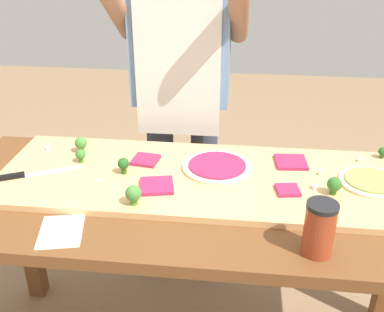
% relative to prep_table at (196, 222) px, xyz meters
% --- Properties ---
extents(prep_table, '(1.69, 0.72, 0.79)m').
position_rel_prep_table_xyz_m(prep_table, '(0.00, 0.00, 0.00)').
color(prep_table, brown).
rests_on(prep_table, ground).
extents(cutting_board, '(1.39, 0.50, 0.02)m').
position_rel_prep_table_xyz_m(cutting_board, '(0.01, 0.08, 0.12)').
color(cutting_board, tan).
rests_on(cutting_board, prep_table).
extents(chefs_knife, '(0.27, 0.15, 0.02)m').
position_rel_prep_table_xyz_m(chefs_knife, '(-0.59, 0.01, 0.14)').
color(chefs_knife, '#B7BABF').
rests_on(chefs_knife, cutting_board).
extents(pizza_whole_beet_magenta, '(0.24, 0.24, 0.02)m').
position_rel_prep_table_xyz_m(pizza_whole_beet_magenta, '(0.06, 0.14, 0.14)').
color(pizza_whole_beet_magenta, beige).
rests_on(pizza_whole_beet_magenta, cutting_board).
extents(pizza_whole_pesto_green, '(0.21, 0.21, 0.02)m').
position_rel_prep_table_xyz_m(pizza_whole_pesto_green, '(0.57, 0.09, 0.14)').
color(pizza_whole_pesto_green, beige).
rests_on(pizza_whole_pesto_green, cutting_board).
extents(pizza_slice_center, '(0.10, 0.10, 0.01)m').
position_rel_prep_table_xyz_m(pizza_slice_center, '(-0.20, 0.16, 0.14)').
color(pizza_slice_center, '#9E234C').
rests_on(pizza_slice_center, cutting_board).
extents(pizza_slice_near_left, '(0.13, 0.13, 0.01)m').
position_rel_prep_table_xyz_m(pizza_slice_near_left, '(-0.13, -0.01, 0.14)').
color(pizza_slice_near_left, '#9E234C').
rests_on(pizza_slice_near_left, cutting_board).
extents(pizza_slice_far_left, '(0.08, 0.08, 0.01)m').
position_rel_prep_table_xyz_m(pizza_slice_far_left, '(0.29, 0.01, 0.14)').
color(pizza_slice_far_left, '#9E234C').
rests_on(pizza_slice_far_left, cutting_board).
extents(pizza_slice_near_right, '(0.12, 0.12, 0.01)m').
position_rel_prep_table_xyz_m(pizza_slice_near_right, '(0.32, 0.21, 0.14)').
color(pizza_slice_near_right, '#9E234C').
rests_on(pizza_slice_near_right, cutting_board).
extents(broccoli_floret_back_right, '(0.05, 0.05, 0.06)m').
position_rel_prep_table_xyz_m(broccoli_floret_back_right, '(-0.18, -0.11, 0.17)').
color(broccoli_floret_back_right, '#487A23').
rests_on(broccoli_floret_back_right, cutting_board).
extents(broccoli_floret_center_left, '(0.04, 0.04, 0.06)m').
position_rel_prep_table_xyz_m(broccoli_floret_center_left, '(-0.26, 0.07, 0.17)').
color(broccoli_floret_center_left, '#2C5915').
rests_on(broccoli_floret_center_left, cutting_board).
extents(broccoli_floret_front_mid, '(0.03, 0.03, 0.04)m').
position_rel_prep_table_xyz_m(broccoli_floret_front_mid, '(0.65, 0.29, 0.16)').
color(broccoli_floret_front_mid, '#2C5915').
rests_on(broccoli_floret_front_mid, cutting_board).
extents(broccoli_floret_front_left, '(0.04, 0.04, 0.05)m').
position_rel_prep_table_xyz_m(broccoli_floret_front_left, '(-0.43, 0.13, 0.16)').
color(broccoli_floret_front_left, '#3F7220').
rests_on(broccoli_floret_front_left, cutting_board).
extents(broccoli_floret_center_right, '(0.05, 0.05, 0.06)m').
position_rel_prep_table_xyz_m(broccoli_floret_center_right, '(0.44, 0.01, 0.17)').
color(broccoli_floret_center_right, '#366618').
rests_on(broccoli_floret_center_right, cutting_board).
extents(broccoli_floret_front_right, '(0.04, 0.04, 0.06)m').
position_rel_prep_table_xyz_m(broccoli_floret_front_right, '(-0.45, 0.21, 0.17)').
color(broccoli_floret_front_right, '#487A23').
rests_on(broccoli_floret_front_right, cutting_board).
extents(cheese_crumble_a, '(0.02, 0.02, 0.02)m').
position_rel_prep_table_xyz_m(cheese_crumble_a, '(0.57, 0.25, 0.14)').
color(cheese_crumble_a, white).
rests_on(cheese_crumble_a, cutting_board).
extents(cheese_crumble_b, '(0.02, 0.02, 0.01)m').
position_rel_prep_table_xyz_m(cheese_crumble_b, '(0.38, 0.04, 0.14)').
color(cheese_crumble_b, white).
rests_on(cheese_crumble_b, cutting_board).
extents(cheese_crumble_c, '(0.02, 0.02, 0.01)m').
position_rel_prep_table_xyz_m(cheese_crumble_c, '(-0.32, -0.01, 0.14)').
color(cheese_crumble_c, white).
rests_on(cheese_crumble_c, cutting_board).
extents(cheese_crumble_d, '(0.02, 0.02, 0.01)m').
position_rel_prep_table_xyz_m(cheese_crumble_d, '(-0.59, 0.22, 0.14)').
color(cheese_crumble_d, silver).
rests_on(cheese_crumble_d, cutting_board).
extents(cheese_crumble_e, '(0.02, 0.02, 0.02)m').
position_rel_prep_table_xyz_m(cheese_crumble_e, '(0.42, 0.14, 0.14)').
color(cheese_crumble_e, silver).
rests_on(cheese_crumble_e, cutting_board).
extents(sauce_jar, '(0.08, 0.08, 0.15)m').
position_rel_prep_table_xyz_m(sauce_jar, '(0.35, -0.26, 0.19)').
color(sauce_jar, '#99381E').
rests_on(sauce_jar, prep_table).
extents(recipe_note, '(0.15, 0.18, 0.00)m').
position_rel_prep_table_xyz_m(recipe_note, '(-0.36, -0.25, 0.11)').
color(recipe_note, white).
rests_on(recipe_note, prep_table).
extents(cook_center, '(0.54, 0.39, 1.67)m').
position_rel_prep_table_xyz_m(cook_center, '(-0.12, 0.57, 0.32)').
color(cook_center, '#333847').
rests_on(cook_center, ground).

